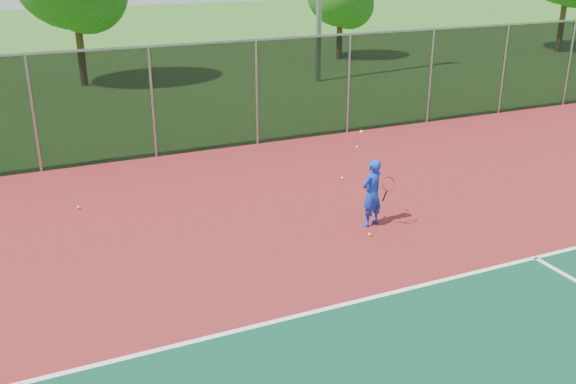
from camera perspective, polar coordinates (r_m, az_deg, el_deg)
name	(u,v)px	position (r m, az deg, el deg)	size (l,w,h in m)	color
court_apron	(486,308)	(10.98, 17.19, -9.81)	(30.00, 20.00, 0.02)	maroon
fence_back	(257,92)	(18.53, -2.82, 8.90)	(30.00, 0.06, 3.03)	black
tennis_player	(372,193)	(13.24, 7.48, -0.05)	(0.60, 0.66, 2.05)	#1433BD
practice_ball_0	(78,207)	(14.93, -18.13, -1.29)	(0.07, 0.07, 0.07)	yellow
practice_ball_4	(357,147)	(18.55, 6.16, 4.00)	(0.07, 0.07, 0.07)	yellow
practice_ball_6	(342,178)	(16.01, 4.86, 1.24)	(0.07, 0.07, 0.07)	yellow
practice_ball_7	(370,235)	(12.98, 7.26, -3.77)	(0.07, 0.07, 0.07)	yellow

